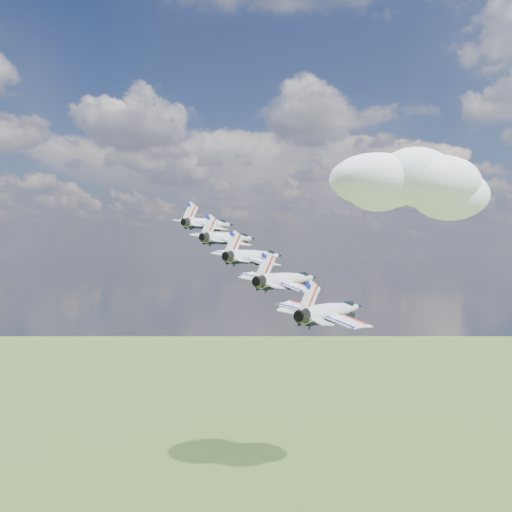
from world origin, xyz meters
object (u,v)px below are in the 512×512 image
(jet_2, at_px, (256,256))
(jet_1, at_px, (230,238))
(jet_3, at_px, (289,279))
(jet_0, at_px, (210,224))
(jet_4, at_px, (333,311))

(jet_2, bearing_deg, jet_1, 148.65)
(jet_1, relative_size, jet_2, 1.00)
(jet_1, bearing_deg, jet_3, -31.35)
(jet_0, relative_size, jet_4, 1.00)
(jet_2, bearing_deg, jet_4, -31.35)
(jet_0, bearing_deg, jet_2, -31.35)
(jet_1, xyz_separation_m, jet_2, (7.05, -8.49, -2.79))
(jet_0, distance_m, jet_3, 34.14)
(jet_2, bearing_deg, jet_0, 148.65)
(jet_3, height_order, jet_4, jet_3)
(jet_2, xyz_separation_m, jet_3, (7.05, -8.49, -2.79))
(jet_4, bearing_deg, jet_0, 148.65)
(jet_1, distance_m, jet_4, 34.14)
(jet_0, relative_size, jet_3, 1.00)
(jet_2, distance_m, jet_3, 11.38)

